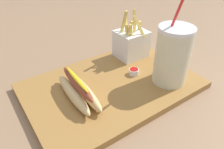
% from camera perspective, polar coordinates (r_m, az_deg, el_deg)
% --- Properties ---
extents(ground_plane, '(2.40, 2.40, 0.02)m').
position_cam_1_polar(ground_plane, '(0.64, 0.00, -4.44)').
color(ground_plane, '#8C6B4C').
extents(food_tray, '(0.49, 0.33, 0.02)m').
position_cam_1_polar(food_tray, '(0.63, 0.00, -3.01)').
color(food_tray, olive).
rests_on(food_tray, ground_plane).
extents(soda_cup, '(0.10, 0.10, 0.27)m').
position_cam_1_polar(soda_cup, '(0.61, 15.82, 4.92)').
color(soda_cup, beige).
rests_on(soda_cup, food_tray).
extents(fries_basket, '(0.10, 0.09, 0.17)m').
position_cam_1_polar(fries_basket, '(0.74, 5.11, 8.27)').
color(fries_basket, white).
rests_on(fries_basket, food_tray).
extents(hot_dog_1, '(0.07, 0.19, 0.06)m').
position_cam_1_polar(hot_dog_1, '(0.56, -8.87, -4.30)').
color(hot_dog_1, '#DBB775').
rests_on(hot_dog_1, food_tray).
extents(ketchup_cup_1, '(0.03, 0.03, 0.02)m').
position_cam_1_polar(ketchup_cup_1, '(0.66, 5.59, 1.05)').
color(ketchup_cup_1, white).
rests_on(ketchup_cup_1, food_tray).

